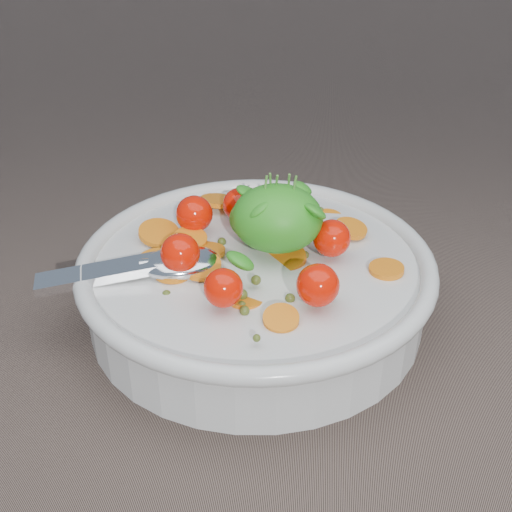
# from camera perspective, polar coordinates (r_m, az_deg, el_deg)

# --- Properties ---
(ground) EXTENTS (6.00, 6.00, 0.00)m
(ground) POSITION_cam_1_polar(r_m,az_deg,el_deg) (0.56, 0.35, -6.49)
(ground) COLOR brown
(ground) RESTS_ON ground
(bowl) EXTENTS (0.33, 0.31, 0.13)m
(bowl) POSITION_cam_1_polar(r_m,az_deg,el_deg) (0.56, -0.01, -2.06)
(bowl) COLOR silver
(bowl) RESTS_ON ground
(napkin) EXTENTS (0.19, 0.16, 0.01)m
(napkin) POSITION_cam_1_polar(r_m,az_deg,el_deg) (0.69, 0.09, 1.76)
(napkin) COLOR white
(napkin) RESTS_ON ground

